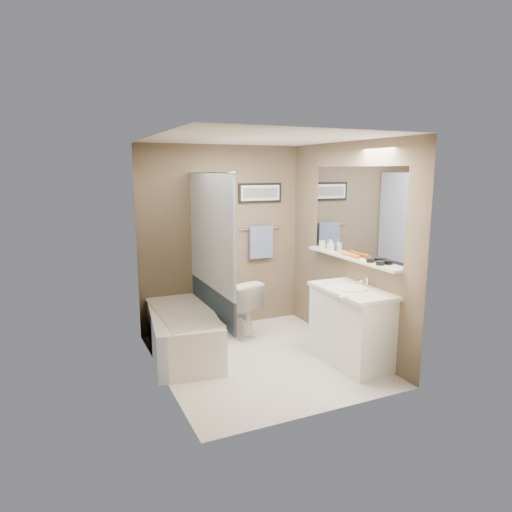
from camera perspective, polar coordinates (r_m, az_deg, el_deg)
name	(u,v)px	position (r m, az deg, el deg)	size (l,w,h in m)	color
ground	(262,359)	(5.22, 0.70, -12.79)	(2.50, 2.50, 0.00)	silver
ceiling	(262,140)	(4.80, 0.76, 14.28)	(2.20, 2.50, 0.04)	white
wall_back	(222,238)	(5.99, -4.28, 2.22)	(2.20, 0.04, 2.40)	brown
wall_front	(325,278)	(3.81, 8.61, -2.77)	(2.20, 0.04, 2.40)	brown
wall_left	(161,262)	(4.52, -11.76, -0.75)	(0.04, 2.50, 2.40)	brown
wall_right	(346,247)	(5.41, 11.15, 1.13)	(0.04, 2.50, 2.40)	brown
tile_surround	(150,272)	(5.04, -13.06, -1.95)	(0.02, 1.55, 2.00)	#BEAD90
curtain_rod	(210,173)	(5.10, -5.82, 10.31)	(0.02, 0.02, 1.55)	silver
curtain_upper	(211,232)	(5.15, -5.68, 3.05)	(0.03, 1.45, 1.28)	white
curtain_lower	(212,302)	(5.32, -5.52, -5.74)	(0.03, 1.45, 0.36)	#253545
mirror	(356,212)	(5.24, 12.36, 5.42)	(0.02, 1.60, 1.00)	silver
shelf	(350,258)	(5.28, 11.65, -0.22)	(0.12, 1.60, 0.03)	silver
towel_bar	(261,229)	(6.17, 0.57, 3.44)	(0.02, 0.02, 0.60)	silver
towel	(261,242)	(6.18, 0.64, 1.76)	(0.34, 0.05, 0.44)	#889FC7
art_frame	(260,193)	(6.14, 0.51, 7.90)	(0.62, 0.03, 0.26)	black
art_mat	(260,193)	(6.13, 0.56, 7.90)	(0.56, 0.00, 0.20)	white
art_image	(261,193)	(6.13, 0.58, 7.89)	(0.50, 0.00, 0.13)	#595959
door	(378,295)	(4.17, 15.00, -4.69)	(0.80, 0.02, 2.00)	silver
door_handle	(343,297)	(4.02, 10.86, -5.11)	(0.02, 0.02, 0.10)	silver
bathtub	(183,333)	(5.35, -9.15, -9.44)	(0.70, 1.50, 0.50)	white
tub_rim	(182,312)	(5.27, -9.23, -6.89)	(0.56, 1.36, 0.02)	beige
toilet	(235,307)	(5.84, -2.70, -6.40)	(0.41, 0.71, 0.73)	white
vanity	(352,328)	(5.10, 11.87, -8.79)	(0.50, 0.90, 0.80)	white
countertop	(352,290)	(4.97, 11.97, -4.24)	(0.54, 0.96, 0.04)	white
sink_basin	(352,288)	(4.95, 11.89, -3.94)	(0.34, 0.34, 0.01)	white
faucet_spout	(367,282)	(5.06, 13.74, -3.21)	(0.02, 0.02, 0.10)	silver
faucet_knob	(361,282)	(5.14, 13.04, -3.19)	(0.05, 0.05, 0.05)	white
candle_bowl_near	(380,263)	(4.87, 15.25, -0.87)	(0.09, 0.09, 0.04)	black
candle_bowl_far	(370,260)	(4.99, 14.09, -0.54)	(0.09, 0.09, 0.04)	black
hair_brush_front	(354,256)	(5.22, 12.14, 0.04)	(0.04, 0.04, 0.22)	#CD5E1D
hair_brush_back	(348,254)	(5.31, 11.40, 0.25)	(0.04, 0.04, 0.22)	orange
pink_comb	(341,254)	(5.42, 10.55, 0.30)	(0.03, 0.16, 0.01)	pink
glass_jar	(322,245)	(5.74, 8.28, 1.42)	(0.08, 0.08, 0.10)	silver
soap_bottle	(330,245)	(5.59, 9.29, 1.35)	(0.06, 0.06, 0.14)	#999999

